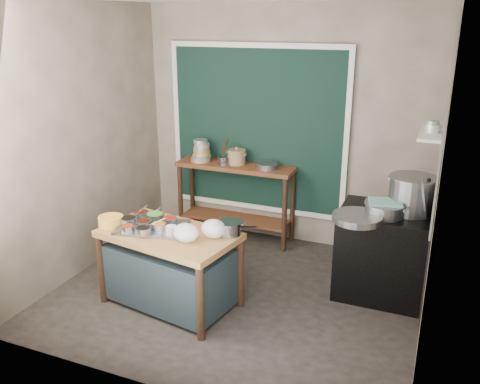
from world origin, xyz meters
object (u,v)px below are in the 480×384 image
at_px(condiment_tray, 152,227).
at_px(saucepan, 229,228).
at_px(stock_pot, 412,194).
at_px(steamer, 385,209).
at_px(back_counter, 236,201).
at_px(ceramic_crock, 237,158).
at_px(utensil_cup, 224,160).
at_px(stove_block, 385,255).
at_px(prep_table, 170,268).
at_px(yellow_basin, 111,221).

relative_size(condiment_tray, saucepan, 2.70).
xyz_separation_m(stock_pot, steamer, (-0.21, -0.19, -0.11)).
distance_m(back_counter, saucepan, 1.68).
relative_size(condiment_tray, ceramic_crock, 2.69).
bearing_deg(utensil_cup, back_counter, 21.92).
height_order(stove_block, condiment_tray, stove_block).
bearing_deg(prep_table, utensil_cup, 105.43).
height_order(back_counter, yellow_basin, back_counter).
bearing_deg(saucepan, back_counter, 86.61).
height_order(stove_block, ceramic_crock, ceramic_crock).
bearing_deg(utensil_cup, stove_block, -18.60).
height_order(condiment_tray, steamer, steamer).
height_order(saucepan, ceramic_crock, ceramic_crock).
distance_m(condiment_tray, steamer, 2.17).
distance_m(condiment_tray, saucepan, 0.74).
xyz_separation_m(prep_table, yellow_basin, (-0.59, -0.07, 0.42)).
bearing_deg(condiment_tray, ceramic_crock, 85.14).
relative_size(prep_table, yellow_basin, 5.28).
bearing_deg(back_counter, stove_block, -21.02).
distance_m(back_counter, utensil_cup, 0.54).
relative_size(saucepan, steamer, 0.60).
xyz_separation_m(stove_block, condiment_tray, (-2.04, -0.96, 0.34)).
relative_size(stove_block, yellow_basin, 3.80).
relative_size(prep_table, stock_pot, 2.76).
bearing_deg(prep_table, condiment_tray, -173.31).
relative_size(back_counter, steamer, 3.79).
bearing_deg(saucepan, stove_block, 7.24).
height_order(back_counter, condiment_tray, back_counter).
bearing_deg(yellow_basin, condiment_tray, 10.67).
height_order(back_counter, steamer, steamer).
bearing_deg(steamer, stock_pot, 41.45).
height_order(prep_table, back_counter, back_counter).
bearing_deg(condiment_tray, prep_table, -2.97).
height_order(prep_table, stock_pot, stock_pot).
distance_m(stove_block, stock_pot, 0.66).
xyz_separation_m(saucepan, ceramic_crock, (-0.58, 1.56, 0.21)).
bearing_deg(ceramic_crock, back_counter, -102.85).
height_order(ceramic_crock, stock_pot, stock_pot).
xyz_separation_m(condiment_tray, ceramic_crock, (0.15, 1.71, 0.26)).
height_order(prep_table, condiment_tray, condiment_tray).
relative_size(yellow_basin, stock_pot, 0.52).
relative_size(saucepan, ceramic_crock, 1.00).
relative_size(prep_table, utensil_cup, 7.71).
bearing_deg(stove_block, ceramic_crock, 158.24).
bearing_deg(stove_block, back_counter, 158.98).
xyz_separation_m(ceramic_crock, steamer, (1.86, -0.88, -0.09)).
bearing_deg(saucepan, prep_table, 172.14).
distance_m(prep_table, saucepan, 0.72).
relative_size(back_counter, stock_pot, 3.21).
xyz_separation_m(condiment_tray, saucepan, (0.73, 0.15, 0.05)).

